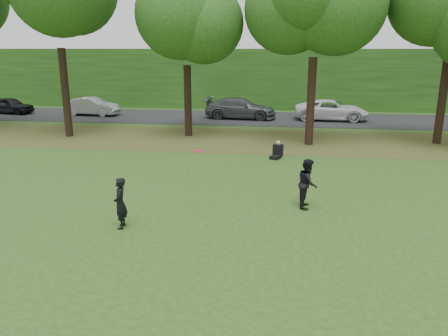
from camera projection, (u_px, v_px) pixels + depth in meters
name	position (u px, v px, depth m)	size (l,w,h in m)	color
ground	(190.00, 232.00, 12.49)	(120.00, 120.00, 0.00)	#254615
leaf_litter	(237.00, 140.00, 24.92)	(60.00, 7.00, 0.01)	#513C1D
street	(248.00, 118.00, 32.56)	(70.00, 7.00, 0.02)	black
far_hedge	(254.00, 79.00, 37.63)	(70.00, 3.00, 5.00)	#1F4513
player_left	(120.00, 203.00, 12.57)	(0.55, 0.36, 1.52)	black
player_right	(308.00, 183.00, 14.23)	(0.79, 0.62, 1.63)	black
parked_cars	(249.00, 109.00, 32.08)	(39.31, 2.97, 1.51)	black
frisbee	(199.00, 151.00, 13.14)	(0.29, 0.29, 0.05)	#E41346
seated_person	(277.00, 152.00, 20.77)	(0.66, 0.83, 0.83)	black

